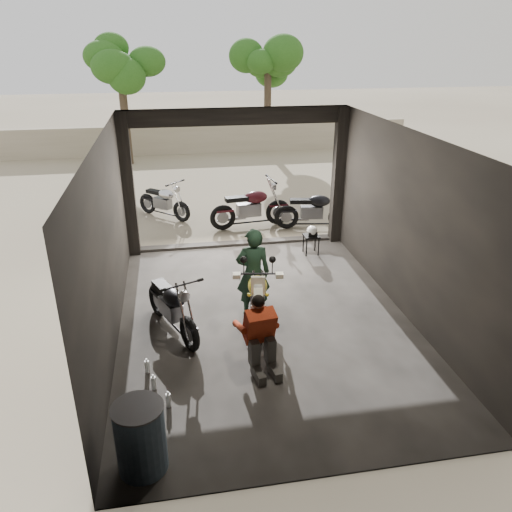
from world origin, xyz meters
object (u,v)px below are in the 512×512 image
object	(u,v)px
outside_bike_a	(164,199)
outside_bike_b	(251,204)
stool	(311,238)
sign_post	(361,152)
helmet	(312,231)
main_bike	(257,291)
outside_bike_c	(314,207)
left_bike	(171,302)
mechanic	(262,338)
oil_drum	(141,439)
rider	(253,273)

from	to	relation	value
outside_bike_a	outside_bike_b	xyz separation A→B (m)	(2.22, -1.17, 0.10)
stool	sign_post	size ratio (longest dim) A/B	0.18
helmet	sign_post	size ratio (longest dim) A/B	0.09
main_bike	stool	bearing A→B (deg)	66.44
main_bike	outside_bike_c	xyz separation A→B (m)	(2.24, 4.30, -0.02)
outside_bike_a	outside_bike_b	world-z (taller)	outside_bike_b
main_bike	left_bike	distance (m)	1.46
sign_post	mechanic	bearing A→B (deg)	-123.96
oil_drum	outside_bike_a	bearing A→B (deg)	87.99
left_bike	oil_drum	world-z (taller)	left_bike
mechanic	sign_post	bearing A→B (deg)	50.31
outside_bike_c	mechanic	xyz separation A→B (m)	(-2.41, -5.69, -0.02)
outside_bike_b	helmet	bearing A→B (deg)	-159.19
stool	outside_bike_a	bearing A→B (deg)	135.99
mechanic	oil_drum	distance (m)	2.32
outside_bike_a	sign_post	world-z (taller)	sign_post
rider	oil_drum	world-z (taller)	rider
left_bike	helmet	xyz separation A→B (m)	(3.18, 2.73, 0.03)
left_bike	oil_drum	bearing A→B (deg)	-121.09
main_bike	mechanic	world-z (taller)	main_bike
outside_bike_a	sign_post	size ratio (longest dim) A/B	0.59
outside_bike_c	rider	size ratio (longest dim) A/B	1.06
outside_bike_c	rider	bearing A→B (deg)	159.86
main_bike	left_bike	size ratio (longest dim) A/B	1.12
outside_bike_b	mechanic	world-z (taller)	outside_bike_b
main_bike	helmet	xyz separation A→B (m)	(1.72, 2.67, -0.03)
rider	oil_drum	bearing A→B (deg)	62.74
outside_bike_b	oil_drum	xyz separation A→B (m)	(-2.53, -7.66, -0.20)
outside_bike_c	oil_drum	bearing A→B (deg)	159.67
sign_post	rider	bearing A→B (deg)	-130.99
rider	stool	xyz separation A→B (m)	(1.75, 2.44, -0.43)
outside_bike_b	sign_post	bearing A→B (deg)	-93.06
outside_bike_a	outside_bike_c	world-z (taller)	outside_bike_c
main_bike	outside_bike_a	size ratio (longest dim) A/B	1.15
rider	mechanic	distance (m)	1.66
rider	helmet	size ratio (longest dim) A/B	6.56
outside_bike_c	helmet	distance (m)	1.71
main_bike	oil_drum	bearing A→B (deg)	-113.07
outside_bike_a	rider	size ratio (longest dim) A/B	0.96
rider	outside_bike_a	bearing A→B (deg)	-72.40
outside_bike_c	oil_drum	size ratio (longest dim) A/B	1.98
main_bike	helmet	bearing A→B (deg)	66.19
outside_bike_b	outside_bike_a	bearing A→B (deg)	55.22
rider	main_bike	bearing A→B (deg)	99.43
main_bike	rider	world-z (taller)	rider
left_bike	outside_bike_c	distance (m)	5.72
oil_drum	sign_post	bearing A→B (deg)	55.14
stool	helmet	size ratio (longest dim) A/B	1.87
helmet	main_bike	bearing A→B (deg)	-114.95
outside_bike_c	outside_bike_b	bearing A→B (deg)	85.35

